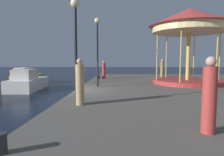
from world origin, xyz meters
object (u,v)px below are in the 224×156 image
Objects in this scene: lamp_post_mid_promenade at (97,40)px; bollard_center at (99,77)px; carousel at (189,28)px; motorboat_yellow at (27,77)px; person_far_corner at (104,70)px; person_mid_promenade at (162,69)px; person_by_the_water at (209,98)px; person_near_carousel at (80,83)px; lamp_post_near_edge at (76,33)px; bollard_north at (0,143)px; motorboat_white at (28,82)px.

lamp_post_mid_promenade reaches higher than bollard_center.
motorboat_yellow is at bearing 158.76° from carousel.
person_far_corner is (0.47, 0.34, 0.61)m from bollard_center.
person_mid_promenade is 15.99m from person_by_the_water.
carousel is at bearing 47.65° from person_near_carousel.
lamp_post_near_edge is at bearing -92.92° from lamp_post_mid_promenade.
bollard_north is (-7.37, -11.47, -3.96)m from carousel.
motorboat_white is 0.80× the size of carousel.
motorboat_white is 13.07m from person_mid_promenade.
motorboat_white is at bearing 131.17° from person_by_the_water.
person_near_carousel reaches higher than motorboat_yellow.
person_far_corner is at bearing 87.40° from bollard_north.
lamp_post_near_edge is at bearing -115.60° from person_mid_promenade.
person_by_the_water reaches higher than person_mid_promenade.
motorboat_yellow is 2.44× the size of person_far_corner.
person_far_corner is at bearing 105.13° from person_by_the_water.
lamp_post_mid_promenade is at bearing 114.23° from person_by_the_water.
lamp_post_near_edge reaches higher than person_by_the_water.
person_near_carousel reaches higher than motorboat_white.
motorboat_yellow is 0.93× the size of lamp_post_mid_promenade.
motorboat_white is 6.86m from person_far_corner.
lamp_post_mid_promenade is at bearing 85.37° from bollard_north.
lamp_post_near_edge is 2.02m from person_near_carousel.
motorboat_yellow is at bearing 122.79° from lamp_post_near_edge.
person_near_carousel is at bearing 80.61° from bollard_north.
person_near_carousel is (0.18, -0.17, -2.00)m from lamp_post_near_edge.
carousel reaches higher than lamp_post_near_edge.
motorboat_yellow is 8.56m from bollard_center.
lamp_post_mid_promenade is 2.44× the size of person_near_carousel.
motorboat_white reaches higher than motorboat_yellow.
motorboat_white is 1.04× the size of lamp_post_mid_promenade.
person_by_the_water reaches higher than bollard_north.
lamp_post_near_edge reaches higher than person_near_carousel.
carousel is at bearing -82.58° from person_mid_promenade.
person_by_the_water is (-2.91, -10.21, -3.28)m from carousel.
lamp_post_mid_promenade is 5.76m from person_near_carousel.
motorboat_white is 14.09m from bollard_north.
lamp_post_near_edge reaches higher than person_mid_promenade.
carousel is (15.30, -5.95, 4.29)m from motorboat_yellow.
bollard_north is 18.36m from person_mid_promenade.
lamp_post_mid_promenade is 9.92m from bollard_north.
lamp_post_mid_promenade is at bearing -42.42° from motorboat_yellow.
bollard_north is (-0.50, -4.32, -2.67)m from lamp_post_near_edge.
motorboat_yellow is 12.21m from lamp_post_mid_promenade.
lamp_post_mid_promenade is 2.63× the size of person_far_corner.
person_far_corner is at bearing 90.75° from lamp_post_mid_promenade.
motorboat_white is 2.73× the size of person_far_corner.
carousel reaches higher than bollard_center.
person_mid_promenade is 14.26m from person_near_carousel.
motorboat_white is 10.99m from lamp_post_near_edge.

